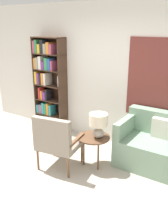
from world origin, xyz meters
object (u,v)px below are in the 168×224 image
object	(u,v)px
bookshelf	(48,83)
side_table	(94,140)
table_lamp	(98,123)
armchair	(56,140)

from	to	relation	value
bookshelf	side_table	size ratio (longest dim) A/B	3.75
bookshelf	side_table	world-z (taller)	bookshelf
side_table	table_lamp	world-z (taller)	table_lamp
armchair	table_lamp	world-z (taller)	same
table_lamp	armchair	bearing A→B (deg)	-138.20
bookshelf	side_table	bearing A→B (deg)	-26.36
bookshelf	armchair	size ratio (longest dim) A/B	2.16
armchair	table_lamp	xyz separation A→B (m)	(0.51, 0.46, 0.25)
armchair	side_table	bearing A→B (deg)	45.76
armchair	side_table	world-z (taller)	armchair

